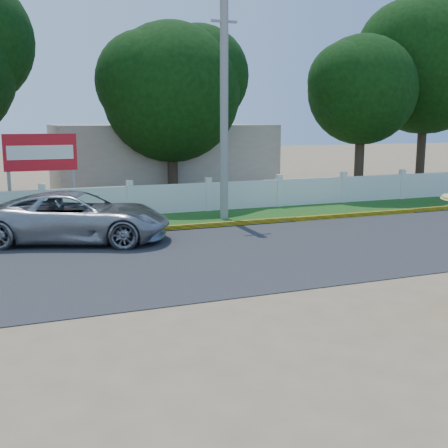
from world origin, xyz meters
name	(u,v)px	position (x,y,z in m)	size (l,w,h in m)	color
ground	(265,314)	(0.00, 0.00, 0.00)	(120.00, 120.00, 0.00)	#9E8460
road	(188,257)	(0.00, 4.50, 0.01)	(60.00, 7.00, 0.02)	#38383A
grass_verge	(140,223)	(0.00, 9.75, 0.01)	(60.00, 3.50, 0.03)	#2D601E
curb	(152,230)	(0.00, 8.05, 0.08)	(40.00, 0.18, 0.16)	yellow
fence	(130,201)	(0.00, 11.20, 0.55)	(40.00, 0.10, 1.10)	silver
building_near	(160,158)	(3.00, 18.00, 1.60)	(10.00, 6.00, 3.20)	#B7AD99
utility_pole	(224,111)	(2.93, 9.38, 3.71)	(0.28, 0.28, 7.42)	gray
vehicle	(77,217)	(-2.32, 7.45, 0.72)	(2.39, 5.19, 1.44)	#999BA1
billboard	(41,157)	(-2.91, 12.30, 2.14)	(2.50, 0.13, 2.95)	gray
tree_row	(193,74)	(3.45, 14.21, 5.30)	(36.55, 6.89, 9.61)	#473828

